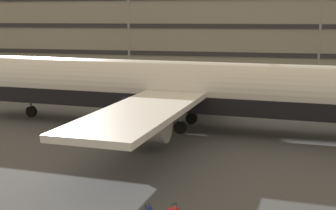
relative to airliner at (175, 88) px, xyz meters
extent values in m
plane|color=#424449|center=(-2.48, -0.81, -3.01)|extent=(600.00, 600.00, 0.00)
cube|color=gray|center=(-2.48, 53.08, 6.05)|extent=(166.28, 21.42, 18.12)
cube|color=#2D2D33|center=(-2.48, 42.27, -0.74)|extent=(164.62, 0.24, 0.70)
cube|color=#2D2D33|center=(-2.48, 42.27, 3.79)|extent=(164.62, 0.24, 0.70)
cylinder|color=silver|center=(-0.41, 0.04, 0.18)|extent=(32.34, 6.77, 3.74)
cube|color=black|center=(-0.41, 0.04, -0.85)|extent=(31.05, 6.58, 1.20)
cube|color=silver|center=(-0.23, -8.63, -0.10)|extent=(5.66, 13.85, 0.36)
cube|color=silver|center=(1.41, 8.52, -0.10)|extent=(5.66, 13.85, 0.36)
cylinder|color=#9E9EA3|center=(-0.50, -6.17, -1.43)|extent=(2.86, 2.30, 2.06)
cylinder|color=#9E9EA3|center=(0.68, 6.15, -1.43)|extent=(2.86, 2.30, 2.06)
cylinder|color=black|center=(-12.56, 1.20, -2.56)|extent=(0.93, 0.43, 0.90)
cylinder|color=slate|center=(-12.56, 1.20, -1.90)|extent=(0.20, 0.20, 1.32)
cylinder|color=black|center=(0.72, -1.67, -2.56)|extent=(0.93, 0.43, 0.90)
cylinder|color=slate|center=(0.72, -1.67, -1.90)|extent=(0.20, 0.20, 1.32)
cylinder|color=black|center=(1.02, 1.50, -2.56)|extent=(0.93, 0.43, 0.90)
cylinder|color=slate|center=(1.02, 1.50, -1.90)|extent=(0.20, 0.20, 1.32)
cylinder|color=#333338|center=(3.24, -16.48, -2.19)|extent=(0.02, 0.02, 0.22)
cylinder|color=#333338|center=(3.39, -16.29, -2.19)|extent=(0.02, 0.02, 0.22)
cube|color=black|center=(3.31, -16.38, -2.08)|extent=(0.17, 0.21, 0.02)
ellipsoid|color=navy|center=(2.06, -15.63, -2.77)|extent=(0.44, 0.42, 0.47)
torus|color=black|center=(2.04, -15.60, -2.53)|extent=(0.07, 0.06, 0.08)
cube|color=black|center=(2.07, -15.48, -2.77)|extent=(0.04, 0.04, 0.40)
cube|color=black|center=(1.92, -15.61, -2.77)|extent=(0.04, 0.04, 0.40)
camera|label=1|loc=(6.80, -33.34, 5.26)|focal=49.34mm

